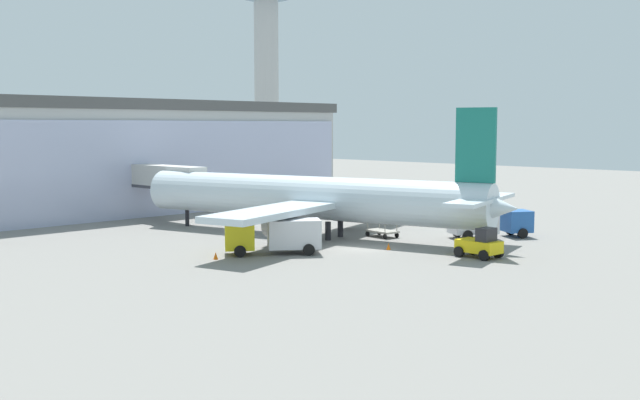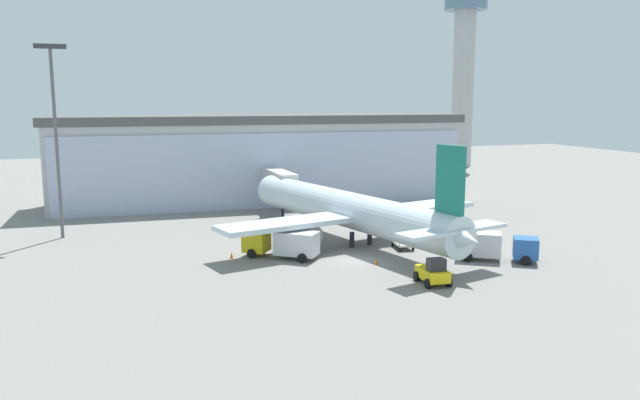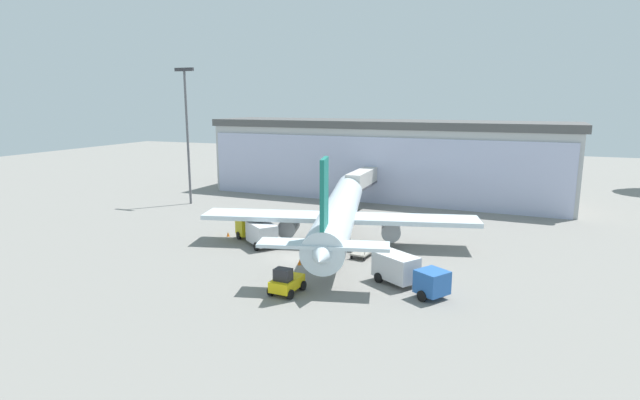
% 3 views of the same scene
% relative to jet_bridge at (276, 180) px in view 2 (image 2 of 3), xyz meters
% --- Properties ---
extents(ground, '(240.00, 240.00, 0.00)m').
position_rel_jet_bridge_xyz_m(ground, '(0.44, -26.80, -4.41)').
color(ground, gray).
extents(terminal_building, '(60.15, 15.22, 12.77)m').
position_rel_jet_bridge_xyz_m(terminal_building, '(0.43, 9.72, 1.97)').
color(terminal_building, '#B1B1B1').
rests_on(terminal_building, ground).
extents(jet_bridge, '(2.42, 12.97, 5.79)m').
position_rel_jet_bridge_xyz_m(jet_bridge, '(0.00, 0.00, 0.00)').
color(jet_bridge, beige).
rests_on(jet_bridge, ground).
extents(control_tower, '(9.68, 9.68, 38.76)m').
position_rel_jet_bridge_xyz_m(control_tower, '(54.58, 42.96, 19.35)').
color(control_tower, '#B4B4B4').
rests_on(control_tower, ground).
extents(apron_light_mast, '(3.20, 0.40, 20.79)m').
position_rel_jet_bridge_xyz_m(apron_light_mast, '(-26.26, -7.43, 7.77)').
color(apron_light_mast, '#59595E').
rests_on(apron_light_mast, ground).
extents(airplane, '(30.62, 36.82, 11.26)m').
position_rel_jet_bridge_xyz_m(airplane, '(2.78, -19.65, -0.97)').
color(airplane, silver).
rests_on(airplane, ground).
extents(catering_truck, '(7.08, 6.27, 2.65)m').
position_rel_jet_bridge_xyz_m(catering_truck, '(-5.64, -23.76, -2.94)').
color(catering_truck, yellow).
rests_on(catering_truck, ground).
extents(fuel_truck, '(7.31, 5.85, 2.65)m').
position_rel_jet_bridge_xyz_m(fuel_truck, '(12.88, -31.15, -2.94)').
color(fuel_truck, '#2659A5').
rests_on(fuel_truck, ground).
extents(baggage_cart, '(1.96, 2.99, 1.50)m').
position_rel_jet_bridge_xyz_m(baggage_cart, '(6.86, -24.13, -3.91)').
color(baggage_cart, '#9E998C').
rests_on(baggage_cart, ground).
extents(pushback_tug, '(2.36, 3.32, 2.30)m').
position_rel_jet_bridge_xyz_m(pushback_tug, '(3.74, -36.00, -3.44)').
color(pushback_tug, yellow).
rests_on(pushback_tug, ground).
extents(safety_cone_nose, '(0.36, 0.36, 0.55)m').
position_rel_jet_bridge_xyz_m(safety_cone_nose, '(1.80, -28.84, -4.14)').
color(safety_cone_nose, orange).
rests_on(safety_cone_nose, ground).
extents(safety_cone_wingtip, '(0.36, 0.36, 0.55)m').
position_rel_jet_bridge_xyz_m(safety_cone_wingtip, '(-10.38, -22.23, -4.14)').
color(safety_cone_wingtip, orange).
rests_on(safety_cone_wingtip, ground).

